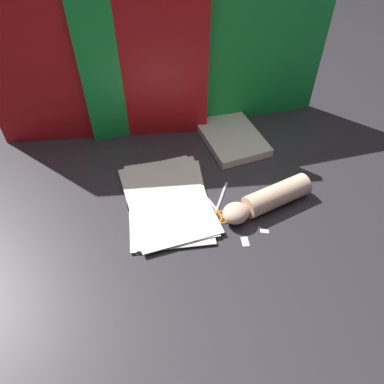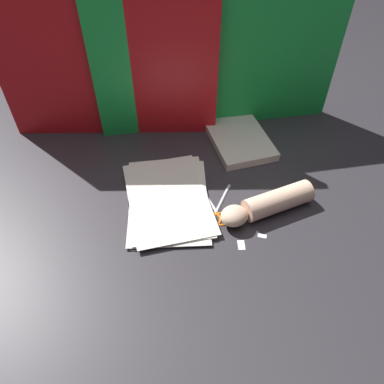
{
  "view_description": "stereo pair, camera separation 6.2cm",
  "coord_description": "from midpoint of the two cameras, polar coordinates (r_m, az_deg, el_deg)",
  "views": [
    {
      "loc": [
        -0.15,
        -0.75,
        0.82
      ],
      "look_at": [
        0.01,
        -0.04,
        0.06
      ],
      "focal_mm": 35.0,
      "sensor_mm": 36.0,
      "label": 1
    },
    {
      "loc": [
        -0.09,
        -0.76,
        0.82
      ],
      "look_at": [
        0.01,
        -0.04,
        0.06
      ],
      "focal_mm": 35.0,
      "sensor_mm": 36.0,
      "label": 2
    }
  ],
  "objects": [
    {
      "name": "ground_plane",
      "position": [
        1.12,
        -2.59,
        -0.96
      ],
      "size": [
        6.0,
        6.0,
        0.0
      ],
      "primitive_type": "plane",
      "color": "#2D2B30"
    },
    {
      "name": "backdrop_panel_left",
      "position": [
        1.25,
        -16.01,
        17.87
      ],
      "size": [
        0.7,
        0.11,
        0.52
      ],
      "color": "red",
      "rests_on": "ground_plane"
    },
    {
      "name": "backdrop_panel_center",
      "position": [
        1.29,
        1.08,
        19.06
      ],
      "size": [
        0.82,
        0.05,
        0.46
      ],
      "color": "green",
      "rests_on": "ground_plane"
    },
    {
      "name": "paper_stack",
      "position": [
        1.11,
        -5.42,
        -1.3
      ],
      "size": [
        0.26,
        0.36,
        0.02
      ],
      "color": "white",
      "rests_on": "ground_plane"
    },
    {
      "name": "book_closed",
      "position": [
        1.32,
        4.71,
        8.3
      ],
      "size": [
        0.22,
        0.28,
        0.03
      ],
      "color": "silver",
      "rests_on": "ground_plane"
    },
    {
      "name": "scissors",
      "position": [
        1.08,
        2.18,
        -2.7
      ],
      "size": [
        0.11,
        0.18,
        0.01
      ],
      "color": "silver",
      "rests_on": "ground_plane"
    },
    {
      "name": "hand_forearm",
      "position": [
        1.08,
        9.86,
        -1.14
      ],
      "size": [
        0.29,
        0.14,
        0.07
      ],
      "color": "beige",
      "rests_on": "ground_plane"
    },
    {
      "name": "paper_scrap_near",
      "position": [
        1.05,
        -0.36,
        -5.28
      ],
      "size": [
        0.02,
        0.03,
        0.0
      ],
      "color": "white",
      "rests_on": "ground_plane"
    },
    {
      "name": "paper_scrap_mid",
      "position": [
        1.05,
        9.33,
        -5.95
      ],
      "size": [
        0.03,
        0.02,
        0.0
      ],
      "color": "white",
      "rests_on": "ground_plane"
    },
    {
      "name": "paper_scrap_far",
      "position": [
        1.02,
        6.37,
        -7.55
      ],
      "size": [
        0.02,
        0.03,
        0.0
      ],
      "color": "white",
      "rests_on": "ground_plane"
    },
    {
      "name": "paper_scrap_side",
      "position": [
        1.05,
        0.07,
        -5.01
      ],
      "size": [
        0.02,
        0.03,
        0.0
      ],
      "color": "white",
      "rests_on": "ground_plane"
    }
  ]
}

